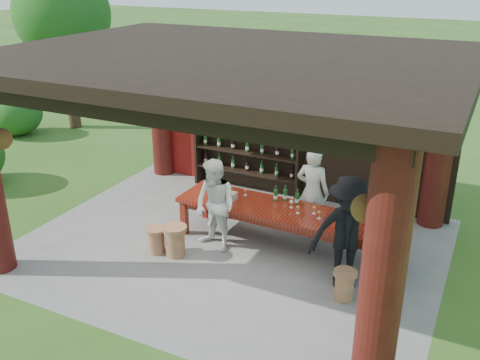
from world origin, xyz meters
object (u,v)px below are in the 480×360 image
at_px(stool_near_left, 175,240).
at_px(napkin_basket, 229,196).
at_px(wine_shelf, 247,143).
at_px(stool_near_right, 344,284).
at_px(guest_woman, 215,206).
at_px(stool_far_left, 156,239).
at_px(host, 312,192).
at_px(tasting_table, 281,214).
at_px(guest_man, 348,233).

height_order(stool_near_left, napkin_basket, napkin_basket).
xyz_separation_m(wine_shelf, stool_near_right, (3.16, -3.16, -0.86)).
bearing_deg(napkin_basket, stool_near_left, -115.51).
bearing_deg(guest_woman, stool_near_right, 4.35).
xyz_separation_m(stool_near_left, stool_far_left, (-0.35, -0.07, -0.04)).
bearing_deg(host, stool_near_left, 46.60).
height_order(tasting_table, guest_man, guest_man).
xyz_separation_m(wine_shelf, stool_near_left, (0.12, -3.19, -0.82)).
xyz_separation_m(tasting_table, napkin_basket, (-1.01, -0.04, 0.18)).
xyz_separation_m(stool_far_left, guest_woman, (0.87, 0.61, 0.58)).
distance_m(stool_near_right, napkin_basket, 2.79).
height_order(wine_shelf, stool_far_left, wine_shelf).
bearing_deg(wine_shelf, guest_man, -42.29).
distance_m(host, napkin_basket, 1.54).
relative_size(tasting_table, stool_near_right, 7.97).
bearing_deg(wine_shelf, napkin_basket, -73.05).
bearing_deg(host, tasting_table, 65.46).
xyz_separation_m(wine_shelf, guest_man, (3.05, -2.77, -0.18)).
bearing_deg(stool_near_right, wine_shelf, 135.02).
bearing_deg(tasting_table, guest_woman, -149.92).
bearing_deg(stool_near_left, wine_shelf, 92.21).
distance_m(tasting_table, guest_woman, 1.18).
distance_m(tasting_table, napkin_basket, 1.02).
bearing_deg(guest_man, stool_near_right, -100.94).
bearing_deg(napkin_basket, tasting_table, 2.31).
xyz_separation_m(guest_man, napkin_basket, (-2.41, 0.67, -0.12)).
height_order(stool_near_left, stool_far_left, stool_near_left).
xyz_separation_m(wine_shelf, host, (2.00, -1.38, -0.25)).
bearing_deg(host, guest_woman, 45.64).
distance_m(stool_near_left, napkin_basket, 1.31).
distance_m(stool_near_left, host, 2.67).
bearing_deg(stool_near_left, stool_far_left, -168.87).
height_order(guest_woman, napkin_basket, guest_woman).
height_order(stool_near_right, guest_woman, guest_woman).
bearing_deg(stool_far_left, tasting_table, 32.46).
relative_size(tasting_table, guest_man, 2.07).
relative_size(host, guest_woman, 1.03).
distance_m(tasting_table, guest_man, 1.60).
relative_size(guest_woman, guest_man, 0.90).
bearing_deg(guest_man, guest_woman, 149.73).
height_order(stool_near_right, host, host).
relative_size(stool_far_left, guest_man, 0.26).
xyz_separation_m(tasting_table, stool_near_left, (-1.52, -1.13, -0.34)).
bearing_deg(tasting_table, host, 62.83).
bearing_deg(wine_shelf, stool_near_left, -87.79).
height_order(tasting_table, napkin_basket, napkin_basket).
distance_m(wine_shelf, guest_woman, 2.74).
distance_m(tasting_table, stool_near_left, 1.93).
distance_m(tasting_table, stool_far_left, 2.26).
bearing_deg(napkin_basket, wine_shelf, 106.95).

